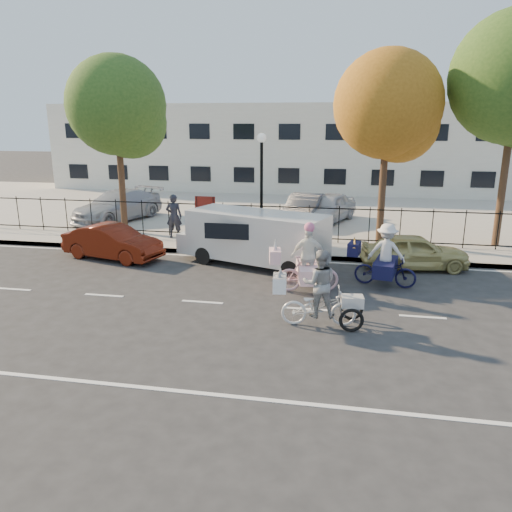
% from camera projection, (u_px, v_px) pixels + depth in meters
% --- Properties ---
extents(ground, '(120.00, 120.00, 0.00)m').
position_uv_depth(ground, '(202.00, 302.00, 14.13)').
color(ground, '#333334').
extents(road_markings, '(60.00, 9.52, 0.01)m').
position_uv_depth(road_markings, '(202.00, 302.00, 14.13)').
color(road_markings, silver).
rests_on(road_markings, ground).
extents(curb, '(60.00, 0.10, 0.15)m').
position_uv_depth(curb, '(240.00, 254.00, 18.90)').
color(curb, '#A8A399').
rests_on(curb, ground).
extents(sidewalk, '(60.00, 2.20, 0.15)m').
position_uv_depth(sidewalk, '(246.00, 247.00, 19.89)').
color(sidewalk, '#A8A399').
rests_on(sidewalk, ground).
extents(parking_lot, '(60.00, 15.60, 0.15)m').
position_uv_depth(parking_lot, '(278.00, 209.00, 28.32)').
color(parking_lot, '#A8A399').
rests_on(parking_lot, ground).
extents(iron_fence, '(58.00, 0.06, 1.50)m').
position_uv_depth(iron_fence, '(251.00, 221.00, 20.71)').
color(iron_fence, black).
rests_on(iron_fence, sidewalk).
extents(building, '(34.00, 10.00, 6.00)m').
position_uv_depth(building, '(297.00, 147.00, 37.02)').
color(building, silver).
rests_on(building, ground).
extents(lamppost, '(0.36, 0.36, 4.33)m').
position_uv_depth(lamppost, '(262.00, 169.00, 19.66)').
color(lamppost, black).
rests_on(lamppost, sidewalk).
extents(street_sign, '(0.85, 0.06, 1.80)m').
position_uv_depth(street_sign, '(205.00, 209.00, 20.52)').
color(street_sign, black).
rests_on(street_sign, sidewalk).
extents(zebra_trike, '(2.29, 0.99, 1.96)m').
position_uv_depth(zebra_trike, '(319.00, 297.00, 12.37)').
color(zebra_trike, silver).
rests_on(zebra_trike, ground).
extents(unicorn_bike, '(2.15, 1.52, 2.12)m').
position_uv_depth(unicorn_bike, '(307.00, 266.00, 14.82)').
color(unicorn_bike, beige).
rests_on(unicorn_bike, ground).
extents(bull_bike, '(2.18, 1.52, 1.97)m').
position_uv_depth(bull_bike, '(385.00, 261.00, 15.33)').
color(bull_bike, black).
rests_on(bull_bike, ground).
extents(white_van, '(5.76, 3.31, 1.89)m').
position_uv_depth(white_van, '(254.00, 237.00, 17.41)').
color(white_van, silver).
rests_on(white_van, ground).
extents(red_sedan, '(4.01, 2.21, 1.25)m').
position_uv_depth(red_sedan, '(113.00, 242.00, 18.37)').
color(red_sedan, '#561709').
rests_on(red_sedan, ground).
extents(gold_sedan, '(3.79, 2.01, 1.23)m').
position_uv_depth(gold_sedan, '(415.00, 251.00, 17.12)').
color(gold_sedan, tan).
rests_on(gold_sedan, ground).
extents(pedestrian, '(0.71, 0.51, 1.85)m').
position_uv_depth(pedestrian, '(174.00, 216.00, 20.86)').
color(pedestrian, black).
rests_on(pedestrian, sidewalk).
extents(lot_car_a, '(3.59, 5.45, 1.47)m').
position_uv_depth(lot_car_a, '(118.00, 206.00, 24.54)').
color(lot_car_a, '#ACAEB4').
rests_on(lot_car_a, parking_lot).
extents(lot_car_c, '(2.10, 4.35, 1.37)m').
position_uv_depth(lot_car_c, '(305.00, 209.00, 23.93)').
color(lot_car_c, '#4D4F55').
rests_on(lot_car_c, parking_lot).
extents(lot_car_d, '(3.03, 4.43, 1.40)m').
position_uv_depth(lot_car_d, '(328.00, 207.00, 24.22)').
color(lot_car_d, '#B8BAC0').
rests_on(lot_car_d, parking_lot).
extents(tree_west, '(4.17, 4.17, 7.64)m').
position_uv_depth(tree_west, '(120.00, 110.00, 21.01)').
color(tree_west, '#442D1D').
rests_on(tree_west, ground).
extents(tree_mid, '(4.16, 4.16, 7.62)m').
position_uv_depth(tree_mid, '(391.00, 110.00, 19.08)').
color(tree_mid, '#442D1D').
rests_on(tree_mid, ground).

